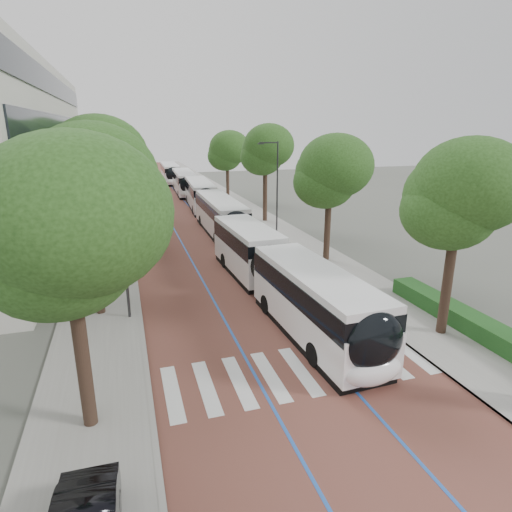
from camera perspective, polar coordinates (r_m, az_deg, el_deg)
The scene contains 19 objects.
ground at distance 16.75m, azimuth 6.61°, elevation -16.82°, with size 160.00×160.00×0.00m, color #51544C.
road at distance 53.80m, azimuth -10.78°, elevation 6.62°, with size 11.00×140.00×0.02m, color brown.
sidewalk_left at distance 53.50m, azimuth -18.82°, elevation 6.01°, with size 4.00×140.00×0.12m, color gray.
sidewalk_right at distance 55.12m, azimuth -2.97°, elevation 7.18°, with size 4.00×140.00×0.12m, color gray.
kerb_left at distance 53.47m, azimuth -16.78°, elevation 6.19°, with size 0.20×140.00×0.14m, color gray.
kerb_right at distance 54.69m, azimuth -4.91°, elevation 7.06°, with size 0.20×140.00×0.14m, color gray.
zebra_crossing at distance 17.57m, azimuth 5.89°, elevation -14.94°, with size 10.55×3.60×0.01m.
lane_line_left at distance 53.65m, azimuth -12.49°, elevation 6.50°, with size 0.12×126.00×0.01m, color #2457B4.
lane_line_right at distance 54.00m, azimuth -9.09°, elevation 6.75°, with size 0.12×126.00×0.01m, color #2457B4.
hedge at distance 21.46m, azimuth 29.86°, elevation -9.57°, with size 1.20×14.00×0.80m, color #19491A.
streetlight_far at distance 37.12m, azimuth 2.59°, elevation 9.93°, with size 1.82×0.20×8.00m.
lamp_post_left at distance 21.31m, azimuth -17.35°, elevation 2.11°, with size 0.14×0.14×8.00m, color #2A2A2C.
trees_left at distance 38.97m, azimuth -20.05°, elevation 12.05°, with size 6.38×60.90×9.72m.
trees_right at distance 38.97m, azimuth 3.27°, elevation 12.45°, with size 5.36×47.05×9.05m.
lead_bus at distance 22.77m, azimuth 3.43°, elevation -2.77°, with size 3.28×18.49×3.20m.
bus_queued_0 at distance 38.17m, azimuth -4.64°, elevation 5.23°, with size 2.65×12.42×3.20m.
bus_queued_1 at distance 51.09m, azimuth -7.46°, elevation 8.08°, with size 3.26×12.53×3.20m.
bus_queued_2 at distance 62.91m, azimuth -9.50°, elevation 9.61°, with size 3.05×12.49×3.20m.
bus_queued_3 at distance 76.49m, azimuth -11.35°, elevation 10.75°, with size 2.90×12.47×3.20m.
Camera 1 is at (-5.86, -12.68, 9.24)m, focal length 30.00 mm.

